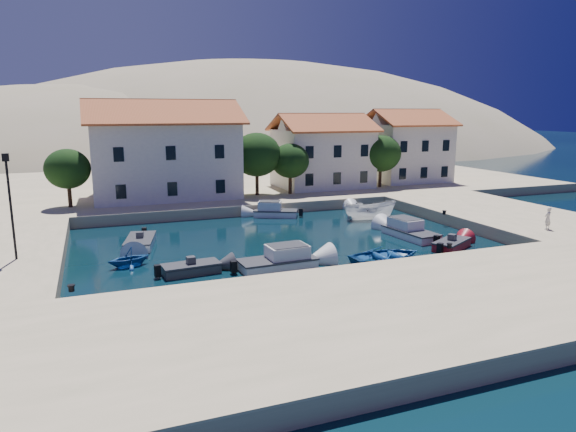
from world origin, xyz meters
The scene contains 22 objects.
ground centered at (0.00, 0.00, 0.00)m, with size 400.00×400.00×0.00m, color black.
quay_south centered at (0.00, -6.00, 0.50)m, with size 52.00×12.00×1.00m, color tan.
quay_east centered at (20.50, 10.00, 0.50)m, with size 11.00×20.00×1.00m, color tan.
quay_north centered at (2.00, 38.00, 0.50)m, with size 80.00×36.00×1.00m, color tan.
hills centered at (20.64, 123.62, -23.40)m, with size 254.00×176.00×99.00m.
building_left centered at (-6.00, 28.00, 5.94)m, with size 14.70×9.45×9.70m.
building_mid centered at (12.00, 29.00, 5.22)m, with size 10.50×8.40×8.30m.
building_right centered at (24.00, 30.00, 5.47)m, with size 9.45×8.40×8.80m.
trees centered at (4.51, 25.46, 4.84)m, with size 37.30×5.30×6.45m.
lamppost centered at (-17.50, 8.00, 4.75)m, with size 0.35×0.25×6.22m.
bollards centered at (2.80, 3.87, 1.15)m, with size 29.36×9.56×0.30m.
motorboat_grey_sw centered at (-7.81, 4.61, 0.30)m, with size 3.54×1.82×1.25m.
cabin_cruiser_south centered at (-2.61, 3.74, 0.48)m, with size 4.92×2.27×1.60m.
rowboat_south centered at (4.48, 2.59, 0.00)m, with size 3.53×4.94×1.02m, color #1A4E92.
motorboat_red_se centered at (10.53, 3.69, 0.30)m, with size 3.75×3.01×1.25m.
cabin_cruiser_east centered at (9.67, 7.50, 0.48)m, with size 2.46×5.09×1.60m.
boat_east centered at (10.11, 14.50, 0.00)m, with size 1.80×4.78×1.84m, color white.
motorboat_white_ne centered at (10.48, 17.12, 0.30)m, with size 2.21×3.74×1.25m.
rowboat_west centered at (-11.19, 7.46, 0.00)m, with size 2.25×2.61×1.38m, color #1A4E92.
motorboat_white_west centered at (-10.05, 12.37, 0.29)m, with size 2.75×4.56×1.25m.
cabin_cruiser_north centered at (2.68, 18.87, 0.48)m, with size 4.33×3.28×1.60m.
pedestrian centered at (18.22, 2.63, 1.83)m, with size 0.61×0.40×1.66m, color beige.
Camera 1 is at (-12.96, -25.04, 9.57)m, focal length 32.00 mm.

